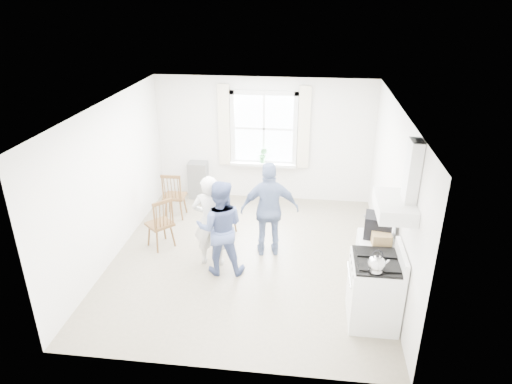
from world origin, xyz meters
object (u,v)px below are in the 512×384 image
(low_cabinet, at_px, (374,264))
(windsor_chair_c, at_px, (162,219))
(gas_stove, at_px, (375,290))
(person_left, at_px, (210,221))
(windsor_chair_a, at_px, (173,191))
(stereo_stack, at_px, (378,226))
(person_right, at_px, (270,210))
(person_mid, at_px, (220,228))
(windsor_chair_b, at_px, (222,209))

(low_cabinet, xyz_separation_m, windsor_chair_c, (-3.48, 0.79, 0.13))
(gas_stove, distance_m, person_left, 2.74)
(windsor_chair_a, relative_size, person_left, 0.61)
(stereo_stack, relative_size, person_right, 0.26)
(person_left, bearing_deg, low_cabinet, 167.98)
(low_cabinet, bearing_deg, gas_stove, -95.68)
(gas_stove, bearing_deg, person_left, 155.50)
(stereo_stack, bearing_deg, low_cabinet, -92.80)
(windsor_chair_a, xyz_separation_m, windsor_chair_c, (0.15, -1.13, -0.00))
(windsor_chair_c, bearing_deg, person_mid, -26.57)
(stereo_stack, xyz_separation_m, person_left, (-2.55, 0.39, -0.29))
(windsor_chair_c, distance_m, person_left, 1.01)
(gas_stove, distance_m, low_cabinet, 0.70)
(person_mid, bearing_deg, windsor_chair_b, -85.89)
(person_left, xyz_separation_m, person_mid, (0.20, -0.21, 0.00))
(windsor_chair_a, xyz_separation_m, windsor_chair_b, (1.08, -0.60, -0.03))
(gas_stove, relative_size, windsor_chair_a, 1.17)
(low_cabinet, distance_m, windsor_chair_b, 2.86)
(windsor_chair_a, bearing_deg, gas_stove, -36.36)
(person_left, distance_m, person_right, 1.01)
(low_cabinet, distance_m, person_mid, 2.38)
(gas_stove, height_order, windsor_chair_a, gas_stove)
(stereo_stack, distance_m, windsor_chair_b, 2.89)
(person_left, distance_m, person_mid, 0.29)
(person_left, bearing_deg, gas_stove, 153.08)
(stereo_stack, relative_size, windsor_chair_b, 0.47)
(person_left, bearing_deg, windsor_chair_c, -23.40)
(windsor_chair_b, bearing_deg, windsor_chair_c, -150.47)
(windsor_chair_c, relative_size, person_mid, 0.61)
(windsor_chair_b, xyz_separation_m, person_right, (0.91, -0.46, 0.27))
(windsor_chair_a, distance_m, person_right, 2.27)
(low_cabinet, distance_m, windsor_chair_c, 3.57)
(windsor_chair_c, height_order, person_mid, person_mid)
(gas_stove, xyz_separation_m, stereo_stack, (0.07, 0.74, 0.59))
(stereo_stack, height_order, person_left, person_left)
(person_mid, bearing_deg, gas_stove, 151.99)
(stereo_stack, height_order, windsor_chair_b, stereo_stack)
(windsor_chair_c, distance_m, person_mid, 1.28)
(gas_stove, height_order, stereo_stack, stereo_stack)
(person_mid, bearing_deg, person_right, -144.21)
(gas_stove, xyz_separation_m, person_left, (-2.48, 1.13, 0.29))
(gas_stove, distance_m, stereo_stack, 0.95)
(stereo_stack, bearing_deg, person_right, 153.56)
(gas_stove, distance_m, windsor_chair_a, 4.42)
(windsor_chair_b, relative_size, person_left, 0.58)
(person_left, height_order, person_right, person_right)
(windsor_chair_a, height_order, windsor_chair_b, windsor_chair_a)
(windsor_chair_a, distance_m, person_mid, 2.13)
(person_left, bearing_deg, stereo_stack, 168.92)
(low_cabinet, xyz_separation_m, person_right, (-1.64, 0.86, 0.38))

